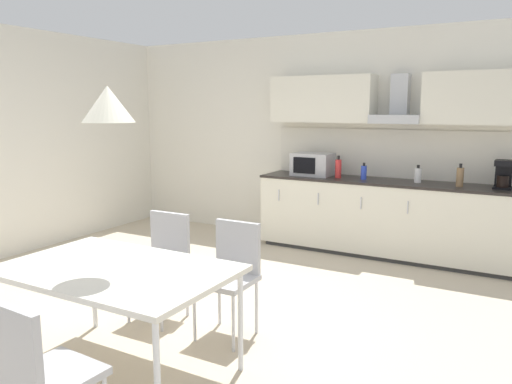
{
  "coord_description": "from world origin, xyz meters",
  "views": [
    {
      "loc": [
        2.5,
        -3.2,
        1.73
      ],
      "look_at": [
        0.39,
        0.56,
        1.0
      ],
      "focal_mm": 35.0,
      "sensor_mm": 36.0,
      "label": 1
    }
  ],
  "objects_px": {
    "bottle_white": "(418,175)",
    "bottle_brown": "(460,177)",
    "coffee_maker": "(503,174)",
    "bottle_blue": "(364,172)",
    "pendant_lamp": "(108,104)",
    "microwave": "(313,164)",
    "chair_far_right": "(231,267)",
    "bottle_red": "(338,168)",
    "dining_table": "(116,274)",
    "chair_near_right": "(35,368)",
    "chair_far_left": "(163,255)"
  },
  "relations": [
    {
      "from": "bottle_red",
      "to": "chair_far_left",
      "type": "distance_m",
      "value": 2.7
    },
    {
      "from": "microwave",
      "to": "bottle_white",
      "type": "xyz_separation_m",
      "value": [
        1.27,
        0.03,
        -0.05
      ]
    },
    {
      "from": "bottle_white",
      "to": "bottle_red",
      "type": "bearing_deg",
      "value": -174.93
    },
    {
      "from": "bottle_white",
      "to": "bottle_brown",
      "type": "bearing_deg",
      "value": -9.8
    },
    {
      "from": "bottle_white",
      "to": "bottle_red",
      "type": "xyz_separation_m",
      "value": [
        -0.92,
        -0.08,
        0.03
      ]
    },
    {
      "from": "chair_far_right",
      "to": "bottle_brown",
      "type": "bearing_deg",
      "value": 63.99
    },
    {
      "from": "bottle_blue",
      "to": "bottle_brown",
      "type": "bearing_deg",
      "value": -0.76
    },
    {
      "from": "chair_far_left",
      "to": "chair_near_right",
      "type": "bearing_deg",
      "value": -68.92
    },
    {
      "from": "microwave",
      "to": "bottle_white",
      "type": "bearing_deg",
      "value": 1.21
    },
    {
      "from": "bottle_red",
      "to": "dining_table",
      "type": "relative_size",
      "value": 0.18
    },
    {
      "from": "bottle_blue",
      "to": "dining_table",
      "type": "relative_size",
      "value": 0.13
    },
    {
      "from": "bottle_brown",
      "to": "chair_far_right",
      "type": "height_order",
      "value": "bottle_brown"
    },
    {
      "from": "microwave",
      "to": "chair_far_left",
      "type": "height_order",
      "value": "microwave"
    },
    {
      "from": "bottle_white",
      "to": "chair_far_right",
      "type": "xyz_separation_m",
      "value": [
        -0.82,
        -2.68,
        -0.45
      ]
    },
    {
      "from": "coffee_maker",
      "to": "bottle_brown",
      "type": "relative_size",
      "value": 1.21
    },
    {
      "from": "bottle_red",
      "to": "chair_near_right",
      "type": "xyz_separation_m",
      "value": [
        0.1,
        -4.31,
        -0.48
      ]
    },
    {
      "from": "chair_far_left",
      "to": "chair_far_right",
      "type": "height_order",
      "value": "same"
    },
    {
      "from": "coffee_maker",
      "to": "bottle_brown",
      "type": "distance_m",
      "value": 0.42
    },
    {
      "from": "bottle_blue",
      "to": "pendant_lamp",
      "type": "distance_m",
      "value": 3.6
    },
    {
      "from": "bottle_white",
      "to": "chair_near_right",
      "type": "distance_m",
      "value": 4.49
    },
    {
      "from": "chair_far_left",
      "to": "pendant_lamp",
      "type": "relative_size",
      "value": 2.72
    },
    {
      "from": "coffee_maker",
      "to": "bottle_blue",
      "type": "distance_m",
      "value": 1.48
    },
    {
      "from": "dining_table",
      "to": "chair_far_left",
      "type": "height_order",
      "value": "chair_far_left"
    },
    {
      "from": "chair_near_right",
      "to": "pendant_lamp",
      "type": "relative_size",
      "value": 2.72
    },
    {
      "from": "bottle_white",
      "to": "pendant_lamp",
      "type": "distance_m",
      "value": 3.8
    },
    {
      "from": "microwave",
      "to": "chair_near_right",
      "type": "xyz_separation_m",
      "value": [
        0.45,
        -4.37,
        -0.5
      ]
    },
    {
      "from": "chair_far_right",
      "to": "dining_table",
      "type": "bearing_deg",
      "value": -111.15
    },
    {
      "from": "bottle_brown",
      "to": "dining_table",
      "type": "relative_size",
      "value": 0.17
    },
    {
      "from": "bottle_blue",
      "to": "chair_far_left",
      "type": "xyz_separation_m",
      "value": [
        -0.87,
        -2.62,
        -0.45
      ]
    },
    {
      "from": "bottle_red",
      "to": "bottle_brown",
      "type": "height_order",
      "value": "bottle_red"
    },
    {
      "from": "bottle_white",
      "to": "pendant_lamp",
      "type": "height_order",
      "value": "pendant_lamp"
    },
    {
      "from": "microwave",
      "to": "bottle_blue",
      "type": "height_order",
      "value": "microwave"
    },
    {
      "from": "chair_near_right",
      "to": "pendant_lamp",
      "type": "distance_m",
      "value": 1.53
    },
    {
      "from": "bottle_white",
      "to": "bottle_red",
      "type": "relative_size",
      "value": 0.74
    },
    {
      "from": "bottle_blue",
      "to": "chair_far_right",
      "type": "relative_size",
      "value": 0.23
    },
    {
      "from": "chair_far_left",
      "to": "bottle_blue",
      "type": "bearing_deg",
      "value": 71.54
    },
    {
      "from": "bottle_brown",
      "to": "chair_near_right",
      "type": "height_order",
      "value": "bottle_brown"
    },
    {
      "from": "bottle_blue",
      "to": "chair_far_left",
      "type": "height_order",
      "value": "bottle_blue"
    },
    {
      "from": "chair_near_right",
      "to": "chair_far_right",
      "type": "height_order",
      "value": "same"
    },
    {
      "from": "chair_far_right",
      "to": "chair_far_left",
      "type": "bearing_deg",
      "value": -180.0
    },
    {
      "from": "bottle_blue",
      "to": "bottle_red",
      "type": "relative_size",
      "value": 0.73
    },
    {
      "from": "bottle_white",
      "to": "chair_near_right",
      "type": "height_order",
      "value": "bottle_white"
    },
    {
      "from": "microwave",
      "to": "coffee_maker",
      "type": "xyz_separation_m",
      "value": [
        2.14,
        0.03,
        0.01
      ]
    },
    {
      "from": "bottle_red",
      "to": "bottle_brown",
      "type": "bearing_deg",
      "value": 0.12
    },
    {
      "from": "chair_far_left",
      "to": "dining_table",
      "type": "bearing_deg",
      "value": -68.74
    },
    {
      "from": "chair_near_right",
      "to": "bottle_white",
      "type": "bearing_deg",
      "value": 79.43
    },
    {
      "from": "coffee_maker",
      "to": "chair_far_right",
      "type": "bearing_deg",
      "value": -122.11
    },
    {
      "from": "bottle_blue",
      "to": "pendant_lamp",
      "type": "bearing_deg",
      "value": -98.84
    },
    {
      "from": "microwave",
      "to": "chair_far_right",
      "type": "relative_size",
      "value": 0.55
    },
    {
      "from": "pendant_lamp",
      "to": "chair_far_left",
      "type": "bearing_deg",
      "value": 111.26
    }
  ]
}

